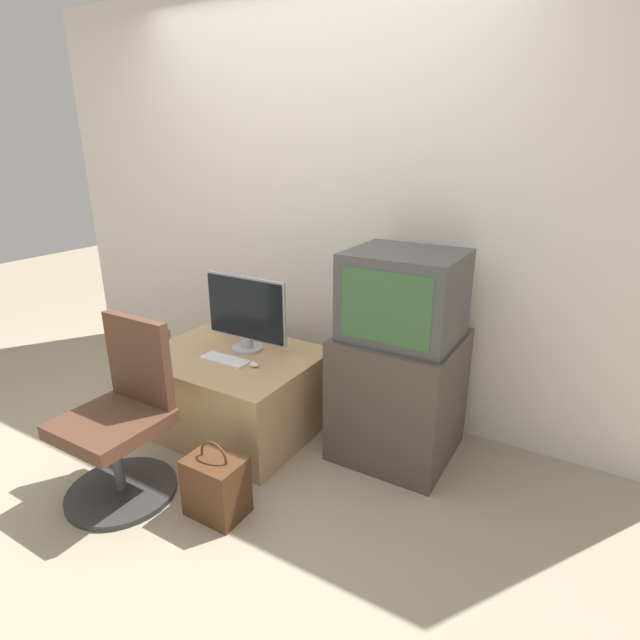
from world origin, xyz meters
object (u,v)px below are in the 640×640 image
(cardboard_box_lower, at_px, (152,378))
(main_monitor, at_px, (246,313))
(crt_tv, at_px, (404,296))
(office_chair, at_px, (122,425))
(keyboard, at_px, (225,360))
(handbag, at_px, (216,486))
(book, at_px, (133,416))
(mouse, at_px, (254,364))

(cardboard_box_lower, bearing_deg, main_monitor, 8.46)
(crt_tv, bearing_deg, office_chair, -136.51)
(keyboard, height_order, office_chair, office_chair)
(crt_tv, height_order, handbag, crt_tv)
(main_monitor, relative_size, cardboard_box_lower, 1.94)
(book, bearing_deg, office_chair, -40.37)
(book, bearing_deg, cardboard_box_lower, 110.68)
(crt_tv, bearing_deg, book, -162.09)
(mouse, bearing_deg, keyboard, -173.48)
(keyboard, bearing_deg, book, -164.48)
(mouse, distance_m, office_chair, 0.74)
(office_chair, bearing_deg, mouse, 66.38)
(mouse, height_order, office_chair, office_chair)
(keyboard, bearing_deg, cardboard_box_lower, 173.41)
(mouse, bearing_deg, main_monitor, 136.67)
(keyboard, relative_size, book, 1.34)
(main_monitor, bearing_deg, crt_tv, 8.11)
(mouse, distance_m, book, 0.99)
(crt_tv, bearing_deg, keyboard, -160.46)
(mouse, xyz_separation_m, office_chair, (-0.29, -0.67, -0.13))
(keyboard, xyz_separation_m, office_chair, (-0.10, -0.65, -0.12))
(handbag, bearing_deg, office_chair, -169.92)
(keyboard, relative_size, crt_tv, 0.53)
(keyboard, distance_m, crt_tv, 1.08)
(cardboard_box_lower, relative_size, handbag, 0.75)
(office_chair, height_order, handbag, office_chair)
(keyboard, relative_size, handbag, 0.75)
(handbag, height_order, book, handbag)
(mouse, xyz_separation_m, crt_tv, (0.74, 0.31, 0.43))
(crt_tv, xyz_separation_m, cardboard_box_lower, (-1.68, -0.24, -0.78))
(main_monitor, distance_m, office_chair, 0.92)
(main_monitor, distance_m, crt_tv, 0.96)
(main_monitor, height_order, crt_tv, crt_tv)
(office_chair, distance_m, handbag, 0.55)
(keyboard, height_order, book, keyboard)
(crt_tv, bearing_deg, handbag, -120.73)
(crt_tv, height_order, book, crt_tv)
(office_chair, xyz_separation_m, book, (-0.55, 0.47, -0.35))
(mouse, relative_size, office_chair, 0.07)
(mouse, height_order, cardboard_box_lower, mouse)
(office_chair, bearing_deg, cardboard_box_lower, 131.54)
(cardboard_box_lower, bearing_deg, crt_tv, 8.27)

